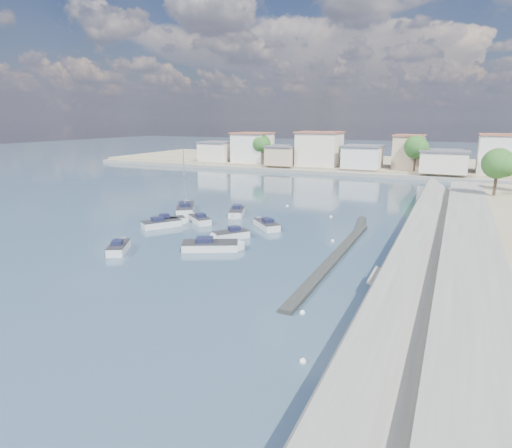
{
  "coord_description": "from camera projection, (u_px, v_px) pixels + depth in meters",
  "views": [
    {
      "loc": [
        16.46,
        -27.88,
        12.89
      ],
      "look_at": [
        -3.2,
        14.21,
        1.4
      ],
      "focal_mm": 30.0,
      "sensor_mm": 36.0,
      "label": 1
    }
  ],
  "objects": [
    {
      "name": "ground",
      "position": [
        341.0,
        200.0,
        69.56
      ],
      "size": [
        400.0,
        400.0,
        0.0
      ],
      "primitive_type": "plane",
      "color": "#2C4359",
      "rests_on": "ground"
    },
    {
      "name": "seawall_walkway",
      "position": [
        471.0,
        257.0,
        38.0
      ],
      "size": [
        5.0,
        90.0,
        1.8
      ],
      "primitive_type": "cube",
      "color": "slate",
      "rests_on": "ground"
    },
    {
      "name": "breakwater",
      "position": [
        341.0,
        250.0,
        42.66
      ],
      "size": [
        2.0,
        31.02,
        0.35
      ],
      "color": "black",
      "rests_on": "ground"
    },
    {
      "name": "far_shore_land",
      "position": [
        389.0,
        165.0,
        115.13
      ],
      "size": [
        160.0,
        40.0,
        1.4
      ],
      "primitive_type": "cube",
      "color": "gray",
      "rests_on": "ground"
    },
    {
      "name": "far_shore_quay",
      "position": [
        375.0,
        175.0,
        96.73
      ],
      "size": [
        160.0,
        2.5,
        0.8
      ],
      "primitive_type": "cube",
      "color": "slate",
      "rests_on": "ground"
    },
    {
      "name": "far_town",
      "position": [
        429.0,
        155.0,
        96.45
      ],
      "size": [
        113.01,
        12.8,
        8.35
      ],
      "color": "beige",
      "rests_on": "far_shore_land"
    },
    {
      "name": "shore_trees",
      "position": [
        415.0,
        151.0,
        89.37
      ],
      "size": [
        74.56,
        38.32,
        7.92
      ],
      "color": "#38281E",
      "rests_on": "ground"
    },
    {
      "name": "motorboat_a",
      "position": [
        119.0,
        247.0,
        42.67
      ],
      "size": [
        3.33,
        4.28,
        1.48
      ],
      "color": "silver",
      "rests_on": "ground"
    },
    {
      "name": "motorboat_b",
      "position": [
        170.0,
        221.0,
        53.73
      ],
      "size": [
        4.13,
        4.1,
        1.48
      ],
      "color": "silver",
      "rests_on": "ground"
    },
    {
      "name": "motorboat_c",
      "position": [
        266.0,
        225.0,
        51.84
      ],
      "size": [
        4.52,
        4.46,
        1.48
      ],
      "color": "silver",
      "rests_on": "ground"
    },
    {
      "name": "motorboat_d",
      "position": [
        229.0,
        235.0,
        47.09
      ],
      "size": [
        3.69,
        4.08,
        1.48
      ],
      "color": "silver",
      "rests_on": "ground"
    },
    {
      "name": "motorboat_e",
      "position": [
        163.0,
        224.0,
        52.25
      ],
      "size": [
        4.1,
        4.8,
        1.48
      ],
      "color": "silver",
      "rests_on": "ground"
    },
    {
      "name": "motorboat_f",
      "position": [
        199.0,
        219.0,
        54.46
      ],
      "size": [
        4.32,
        3.92,
        1.48
      ],
      "color": "silver",
      "rests_on": "ground"
    },
    {
      "name": "motorboat_g",
      "position": [
        237.0,
        213.0,
        58.39
      ],
      "size": [
        3.35,
        5.25,
        1.48
      ],
      "color": "silver",
      "rests_on": "ground"
    },
    {
      "name": "motorboat_h",
      "position": [
        213.0,
        246.0,
        43.09
      ],
      "size": [
        6.06,
        4.44,
        1.48
      ],
      "color": "silver",
      "rests_on": "ground"
    },
    {
      "name": "sailboat",
      "position": [
        186.0,
        208.0,
        61.58
      ],
      "size": [
        5.4,
        6.94,
        9.0
      ],
      "color": "silver",
      "rests_on": "ground"
    },
    {
      "name": "mooring_buoys",
      "position": [
        323.0,
        250.0,
        42.86
      ],
      "size": [
        18.71,
        39.78,
        0.39
      ],
      "color": "white",
      "rests_on": "ground"
    }
  ]
}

